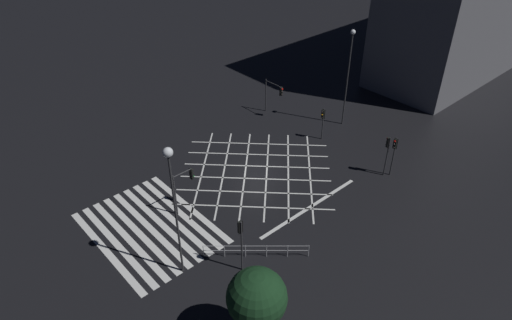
{
  "coord_description": "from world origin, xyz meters",
  "views": [
    {
      "loc": [
        24.53,
        -22.01,
        23.64
      ],
      "look_at": [
        0.0,
        0.0,
        1.32
      ],
      "focal_mm": 32.0,
      "sensor_mm": 36.0,
      "label": 1
    }
  ],
  "objects_px": {
    "street_tree_near": "(256,299)",
    "street_tree_far": "(257,298)",
    "traffic_light_se_main": "(241,236)",
    "traffic_light_median_north": "(323,118)",
    "street_lamp_west": "(349,65)",
    "traffic_light_nw_main": "(275,92)",
    "street_lamp_east": "(172,183)",
    "traffic_light_median_south": "(185,181)",
    "traffic_light_ne_main": "(387,148)",
    "traffic_light_ne_cross": "(394,149)"
  },
  "relations": [
    {
      "from": "traffic_light_median_south",
      "to": "traffic_light_ne_main",
      "type": "xyz_separation_m",
      "value": [
        7.65,
        15.5,
        0.03
      ]
    },
    {
      "from": "traffic_light_median_north",
      "to": "street_lamp_east",
      "type": "bearing_deg",
      "value": 14.48
    },
    {
      "from": "traffic_light_median_north",
      "to": "street_lamp_west",
      "type": "xyz_separation_m",
      "value": [
        -0.58,
        4.0,
        4.2
      ]
    },
    {
      "from": "traffic_light_se_main",
      "to": "street_lamp_east",
      "type": "xyz_separation_m",
      "value": [
        -2.52,
        -3.07,
        4.38
      ]
    },
    {
      "from": "traffic_light_ne_main",
      "to": "street_tree_far",
      "type": "height_order",
      "value": "street_tree_far"
    },
    {
      "from": "traffic_light_nw_main",
      "to": "street_lamp_west",
      "type": "height_order",
      "value": "street_lamp_west"
    },
    {
      "from": "traffic_light_median_north",
      "to": "street_tree_near",
      "type": "height_order",
      "value": "street_tree_near"
    },
    {
      "from": "traffic_light_se_main",
      "to": "traffic_light_nw_main",
      "type": "bearing_deg",
      "value": -49.6
    },
    {
      "from": "street_lamp_east",
      "to": "traffic_light_se_main",
      "type": "bearing_deg",
      "value": 50.63
    },
    {
      "from": "traffic_light_nw_main",
      "to": "street_lamp_east",
      "type": "xyz_separation_m",
      "value": [
        11.83,
        -19.93,
        4.68
      ]
    },
    {
      "from": "traffic_light_ne_main",
      "to": "traffic_light_se_main",
      "type": "xyz_separation_m",
      "value": [
        0.05,
        -16.41,
        0.33
      ]
    },
    {
      "from": "traffic_light_ne_main",
      "to": "street_tree_near",
      "type": "bearing_deg",
      "value": 103.59
    },
    {
      "from": "traffic_light_se_main",
      "to": "street_lamp_west",
      "type": "distance_m",
      "value": 22.72
    },
    {
      "from": "traffic_light_ne_cross",
      "to": "street_lamp_west",
      "type": "relative_size",
      "value": 0.38
    },
    {
      "from": "traffic_light_ne_main",
      "to": "street_lamp_west",
      "type": "xyz_separation_m",
      "value": [
        -8.2,
        4.47,
        3.82
      ]
    },
    {
      "from": "traffic_light_median_north",
      "to": "traffic_light_median_south",
      "type": "distance_m",
      "value": 15.96
    },
    {
      "from": "traffic_light_se_main",
      "to": "street_lamp_east",
      "type": "distance_m",
      "value": 5.91
    },
    {
      "from": "traffic_light_median_south",
      "to": "traffic_light_nw_main",
      "type": "bearing_deg",
      "value": 22.64
    },
    {
      "from": "street_lamp_west",
      "to": "street_tree_far",
      "type": "bearing_deg",
      "value": -61.12
    },
    {
      "from": "street_tree_near",
      "to": "street_tree_far",
      "type": "distance_m",
      "value": 0.77
    },
    {
      "from": "traffic_light_nw_main",
      "to": "street_lamp_east",
      "type": "bearing_deg",
      "value": -59.3
    },
    {
      "from": "traffic_light_se_main",
      "to": "street_tree_far",
      "type": "relative_size",
      "value": 0.75
    },
    {
      "from": "street_lamp_west",
      "to": "street_tree_near",
      "type": "relative_size",
      "value": 2.16
    },
    {
      "from": "traffic_light_median_south",
      "to": "street_tree_near",
      "type": "relative_size",
      "value": 0.81
    },
    {
      "from": "street_tree_near",
      "to": "traffic_light_median_south",
      "type": "bearing_deg",
      "value": 163.14
    },
    {
      "from": "traffic_light_median_north",
      "to": "street_lamp_east",
      "type": "xyz_separation_m",
      "value": [
        5.15,
        -19.94,
        5.08
      ]
    },
    {
      "from": "traffic_light_median_south",
      "to": "street_lamp_east",
      "type": "distance_m",
      "value": 8.07
    },
    {
      "from": "traffic_light_nw_main",
      "to": "street_tree_near",
      "type": "xyz_separation_m",
      "value": [
        18.95,
        -19.67,
        0.62
      ]
    },
    {
      "from": "traffic_light_nw_main",
      "to": "street_lamp_east",
      "type": "distance_m",
      "value": 23.64
    },
    {
      "from": "traffic_light_median_south",
      "to": "street_tree_near",
      "type": "xyz_separation_m",
      "value": [
        12.3,
        -3.73,
        0.68
      ]
    },
    {
      "from": "traffic_light_ne_main",
      "to": "street_lamp_east",
      "type": "xyz_separation_m",
      "value": [
        -2.47,
        -19.48,
        4.71
      ]
    },
    {
      "from": "traffic_light_median_south",
      "to": "street_lamp_east",
      "type": "bearing_deg",
      "value": -127.53
    },
    {
      "from": "traffic_light_se_main",
      "to": "traffic_light_median_north",
      "type": "bearing_deg",
      "value": -65.56
    },
    {
      "from": "traffic_light_ne_main",
      "to": "street_tree_near",
      "type": "height_order",
      "value": "street_tree_near"
    },
    {
      "from": "traffic_light_median_south",
      "to": "street_lamp_west",
      "type": "relative_size",
      "value": 0.37
    },
    {
      "from": "traffic_light_median_south",
      "to": "traffic_light_se_main",
      "type": "relative_size",
      "value": 0.87
    },
    {
      "from": "traffic_light_median_north",
      "to": "traffic_light_ne_cross",
      "type": "relative_size",
      "value": 0.88
    },
    {
      "from": "traffic_light_median_north",
      "to": "street_lamp_east",
      "type": "height_order",
      "value": "street_lamp_east"
    },
    {
      "from": "street_lamp_west",
      "to": "street_lamp_east",
      "type": "bearing_deg",
      "value": -76.54
    },
    {
      "from": "traffic_light_nw_main",
      "to": "street_tree_far",
      "type": "distance_m",
      "value": 27.75
    },
    {
      "from": "traffic_light_ne_cross",
      "to": "street_lamp_east",
      "type": "height_order",
      "value": "street_lamp_east"
    },
    {
      "from": "traffic_light_nw_main",
      "to": "traffic_light_se_main",
      "type": "relative_size",
      "value": 0.87
    },
    {
      "from": "traffic_light_ne_cross",
      "to": "street_lamp_west",
      "type": "height_order",
      "value": "street_lamp_west"
    },
    {
      "from": "traffic_light_median_north",
      "to": "traffic_light_median_south",
      "type": "bearing_deg",
      "value": -0.12
    },
    {
      "from": "traffic_light_nw_main",
      "to": "street_lamp_east",
      "type": "relative_size",
      "value": 0.38
    },
    {
      "from": "traffic_light_ne_main",
      "to": "street_lamp_east",
      "type": "bearing_deg",
      "value": 82.78
    },
    {
      "from": "street_lamp_west",
      "to": "traffic_light_se_main",
      "type": "bearing_deg",
      "value": -68.44
    },
    {
      "from": "traffic_light_median_south",
      "to": "street_lamp_east",
      "type": "relative_size",
      "value": 0.38
    },
    {
      "from": "traffic_light_median_north",
      "to": "traffic_light_se_main",
      "type": "relative_size",
      "value": 0.77
    },
    {
      "from": "traffic_light_median_north",
      "to": "street_tree_far",
      "type": "xyz_separation_m",
      "value": [
        12.62,
        -19.92,
        1.67
      ]
    }
  ]
}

